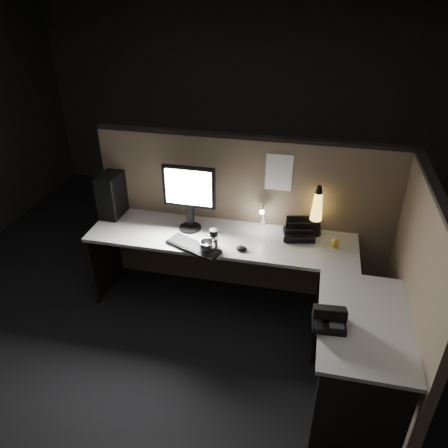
% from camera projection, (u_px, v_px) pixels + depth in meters
% --- Properties ---
extents(floor, '(6.00, 6.00, 0.00)m').
position_uv_depth(floor, '(223.00, 352.00, 3.57)').
color(floor, black).
rests_on(floor, ground).
extents(room_shell, '(6.00, 6.00, 6.00)m').
position_uv_depth(room_shell, '(223.00, 169.00, 2.76)').
color(room_shell, silver).
rests_on(room_shell, ground).
extents(partition_back, '(2.66, 0.06, 1.50)m').
position_uv_depth(partition_back, '(245.00, 218.00, 3.98)').
color(partition_back, brown).
rests_on(partition_back, ground).
extents(partition_right, '(0.06, 1.66, 1.50)m').
position_uv_depth(partition_right, '(412.00, 296.00, 3.03)').
color(partition_right, brown).
rests_on(partition_right, ground).
extents(desk, '(2.60, 1.60, 0.73)m').
position_uv_depth(desk, '(252.00, 280.00, 3.46)').
color(desk, '#B3B1A9').
rests_on(desk, ground).
extents(pc_tower, '(0.19, 0.39, 0.40)m').
position_uv_depth(pc_tower, '(114.00, 193.00, 4.02)').
color(pc_tower, black).
rests_on(pc_tower, desk).
extents(monitor, '(0.45, 0.19, 0.58)m').
position_uv_depth(monitor, '(189.00, 192.00, 3.69)').
color(monitor, black).
rests_on(monitor, desk).
extents(keyboard, '(0.50, 0.33, 0.02)m').
position_uv_depth(keyboard, '(194.00, 247.00, 3.58)').
color(keyboard, black).
rests_on(keyboard, desk).
extents(mouse, '(0.09, 0.07, 0.04)m').
position_uv_depth(mouse, '(242.00, 248.00, 3.54)').
color(mouse, black).
rests_on(mouse, desk).
extents(clip_lamp, '(0.04, 0.17, 0.21)m').
position_uv_depth(clip_lamp, '(263.00, 215.00, 3.80)').
color(clip_lamp, white).
rests_on(clip_lamp, desk).
extents(organizer, '(0.28, 0.26, 0.19)m').
position_uv_depth(organizer, '(299.00, 232.00, 3.72)').
color(organizer, black).
rests_on(organizer, desk).
extents(lava_lamp, '(0.12, 0.12, 0.46)m').
position_uv_depth(lava_lamp, '(316.00, 215.00, 3.68)').
color(lava_lamp, black).
rests_on(lava_lamp, desk).
extents(travel_mug, '(0.07, 0.07, 0.16)m').
position_uv_depth(travel_mug, '(214.00, 238.00, 3.56)').
color(travel_mug, black).
rests_on(travel_mug, desk).
extents(steel_mug, '(0.16, 0.16, 0.10)m').
position_uv_depth(steel_mug, '(207.00, 247.00, 3.50)').
color(steel_mug, silver).
rests_on(steel_mug, desk).
extents(figurine, '(0.06, 0.06, 0.06)m').
position_uv_depth(figurine, '(335.00, 242.00, 3.57)').
color(figurine, gold).
rests_on(figurine, desk).
extents(pinned_paper, '(0.23, 0.00, 0.32)m').
position_uv_depth(pinned_paper, '(279.00, 173.00, 3.65)').
color(pinned_paper, white).
rests_on(pinned_paper, partition_back).
extents(desk_phone, '(0.22, 0.23, 0.13)m').
position_uv_depth(desk_phone, '(329.00, 319.00, 2.79)').
color(desk_phone, black).
rests_on(desk_phone, desk).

